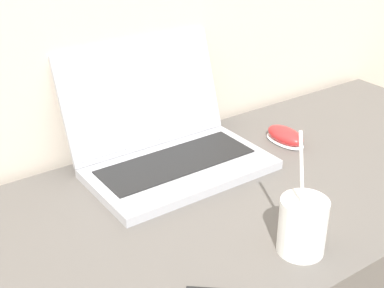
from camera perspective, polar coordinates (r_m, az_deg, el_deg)
The scene contains 3 objects.
laptop at distance 1.17m, azimuth -2.83°, elevation 0.52°, with size 0.39×0.30×0.25m.
drink_cup at distance 0.92m, azimuth 11.72°, elevation -8.43°, with size 0.08×0.08×0.22m.
computer_mouse at distance 1.30m, azimuth 9.91°, elevation 0.83°, with size 0.06×0.11×0.04m.
Camera 1 is at (-0.63, -0.40, 1.35)m, focal length 50.00 mm.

